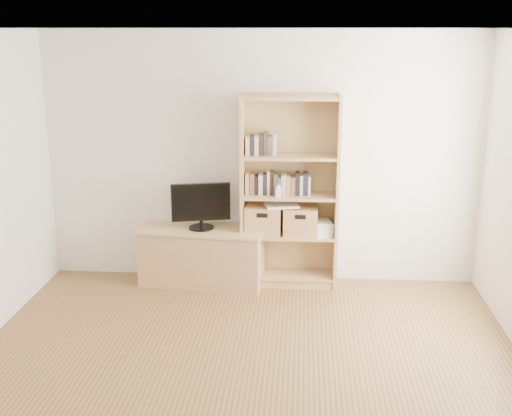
# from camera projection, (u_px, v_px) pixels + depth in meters

# --- Properties ---
(floor) EXTENTS (4.50, 5.00, 0.01)m
(floor) POSITION_uv_depth(u_px,v_px,m) (237.00, 406.00, 4.57)
(floor) COLOR brown
(floor) RESTS_ON ground
(back_wall) EXTENTS (4.50, 0.02, 2.60)m
(back_wall) POSITION_uv_depth(u_px,v_px,m) (261.00, 159.00, 6.62)
(back_wall) COLOR white
(back_wall) RESTS_ON floor
(ceiling) EXTENTS (4.50, 5.00, 0.01)m
(ceiling) POSITION_uv_depth(u_px,v_px,m) (234.00, 28.00, 3.87)
(ceiling) COLOR white
(ceiling) RESTS_ON back_wall
(tv_stand) EXTENTS (1.30, 0.60, 0.58)m
(tv_stand) POSITION_uv_depth(u_px,v_px,m) (202.00, 257.00, 6.71)
(tv_stand) COLOR tan
(tv_stand) RESTS_ON floor
(bookshelf) EXTENTS (1.00, 0.37, 1.98)m
(bookshelf) POSITION_uv_depth(u_px,v_px,m) (289.00, 192.00, 6.51)
(bookshelf) COLOR tan
(bookshelf) RESTS_ON floor
(television) EXTENTS (0.60, 0.19, 0.47)m
(television) POSITION_uv_depth(u_px,v_px,m) (201.00, 206.00, 6.56)
(television) COLOR black
(television) RESTS_ON tv_stand
(books_row_mid) EXTENTS (0.83, 0.19, 0.22)m
(books_row_mid) POSITION_uv_depth(u_px,v_px,m) (290.00, 184.00, 6.51)
(books_row_mid) COLOR #9E8756
(books_row_mid) RESTS_ON bookshelf
(books_row_upper) EXTENTS (0.41, 0.16, 0.22)m
(books_row_upper) POSITION_uv_depth(u_px,v_px,m) (268.00, 144.00, 6.41)
(books_row_upper) COLOR #9E8756
(books_row_upper) RESTS_ON bookshelf
(baby_monitor) EXTENTS (0.06, 0.04, 0.10)m
(baby_monitor) POSITION_uv_depth(u_px,v_px,m) (278.00, 192.00, 6.40)
(baby_monitor) COLOR white
(baby_monitor) RESTS_ON bookshelf
(basket_left) EXTENTS (0.37, 0.31, 0.30)m
(basket_left) POSITION_uv_depth(u_px,v_px,m) (263.00, 220.00, 6.60)
(basket_left) COLOR tan
(basket_left) RESTS_ON bookshelf
(basket_right) EXTENTS (0.35, 0.30, 0.28)m
(basket_right) POSITION_uv_depth(u_px,v_px,m) (301.00, 221.00, 6.58)
(basket_right) COLOR tan
(basket_right) RESTS_ON bookshelf
(laptop) EXTENTS (0.38, 0.31, 0.03)m
(laptop) POSITION_uv_depth(u_px,v_px,m) (281.00, 205.00, 6.53)
(laptop) COLOR silver
(laptop) RESTS_ON basket_left
(magazine_stack) EXTENTS (0.23, 0.29, 0.12)m
(magazine_stack) POSITION_uv_depth(u_px,v_px,m) (322.00, 229.00, 6.59)
(magazine_stack) COLOR beige
(magazine_stack) RESTS_ON bookshelf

